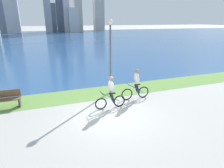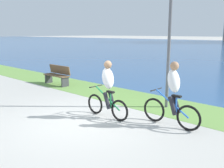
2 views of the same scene
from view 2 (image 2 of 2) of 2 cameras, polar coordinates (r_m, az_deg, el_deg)
ground_plane at (r=7.03m, az=-7.10°, el=-8.51°), size 300.00×300.00×0.00m
grass_strip_bayside at (r=9.13m, az=7.26°, el=-3.76°), size 120.00×2.08×0.01m
cyclist_lead at (r=7.11m, az=-0.99°, el=-1.24°), size 1.57×0.52×1.64m
cyclist_trailing at (r=6.62m, az=13.53°, el=-2.41°), size 1.67×0.52×1.70m
bench_near_path at (r=12.05m, az=-12.24°, el=1.97°), size 1.50×0.47×0.90m
lamppost_tall at (r=8.17m, az=12.99°, el=13.57°), size 0.28×0.28×4.21m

